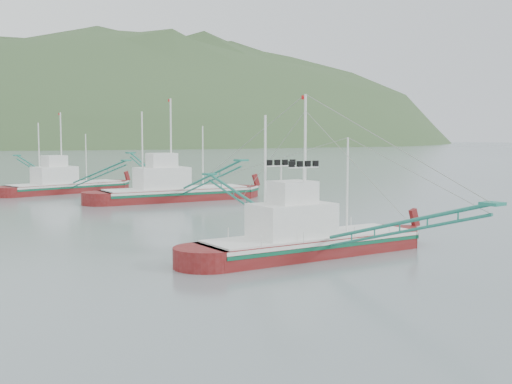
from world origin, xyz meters
TOP-DOWN VIEW (x-y plane):
  - ground at (0.00, 0.00)m, footprint 1200.00×1200.00m
  - main_boat at (-0.21, 1.14)m, footprint 13.41×23.65m
  - bg_boat_right at (10.12, 31.83)m, footprint 15.81×27.64m
  - bg_boat_far at (4.92, 47.74)m, footprint 14.10×24.87m
  - headland_right at (240.00, 430.00)m, footprint 684.00×432.00m

SIDE VIEW (x-z plane):
  - ground at x=0.00m, z-range 0.00..0.00m
  - headland_right at x=240.00m, z-range -153.00..153.00m
  - main_boat at x=-0.21m, z-range -3.32..6.28m
  - bg_boat_far at x=4.92m, z-range -3.56..6.55m
  - bg_boat_right at x=10.12m, z-range -3.81..7.46m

